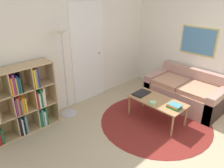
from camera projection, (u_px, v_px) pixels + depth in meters
The scene contains 11 objects.
ground_plane at pixel (186, 168), 3.07m from camera, with size 14.00×14.00×0.00m, color tan.
wall_back at pixel (73, 44), 4.28m from camera, with size 7.14×0.11×2.60m.
wall_right at pixel (189, 38), 4.70m from camera, with size 0.08×5.61×2.60m.
rug at pixel (155, 121), 4.12m from camera, with size 2.05×2.05×0.01m.
bookshelf at pixel (20, 102), 3.64m from camera, with size 1.14×0.34×1.17m.
floor_lamp at pixel (63, 53), 3.85m from camera, with size 0.32×0.32×1.67m.
couch at pixel (186, 92), 4.65m from camera, with size 0.86×1.53×0.72m.
coffee_table at pixel (157, 102), 4.01m from camera, with size 0.52×1.05×0.43m.
laptop at pixel (141, 93), 4.23m from camera, with size 0.36×0.24×0.02m.
bowl at pixel (153, 103), 3.86m from camera, with size 0.12×0.12×0.04m.
book_stack_on_table at pixel (174, 106), 3.73m from camera, with size 0.18×0.23×0.07m.
Camera 1 is at (-2.34, -0.95, 2.35)m, focal length 35.00 mm.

